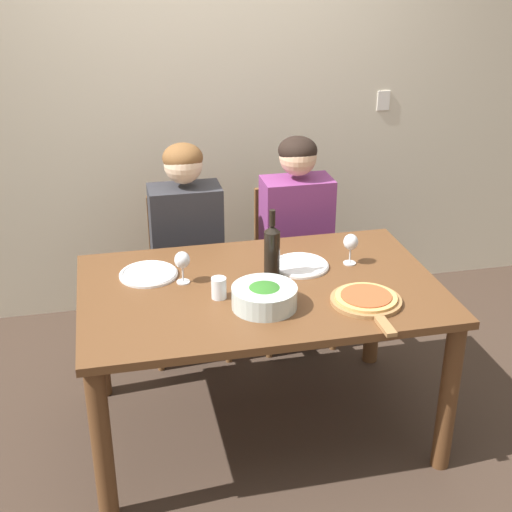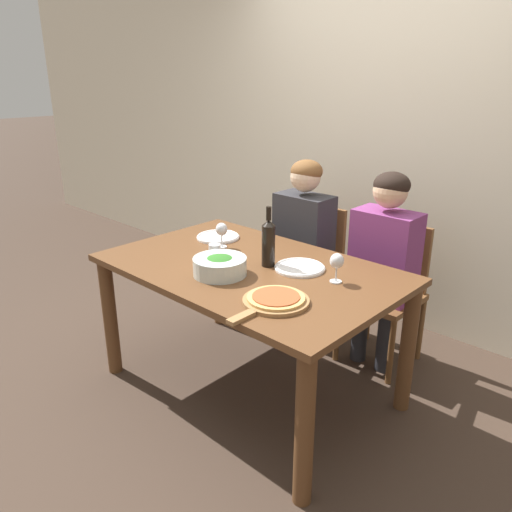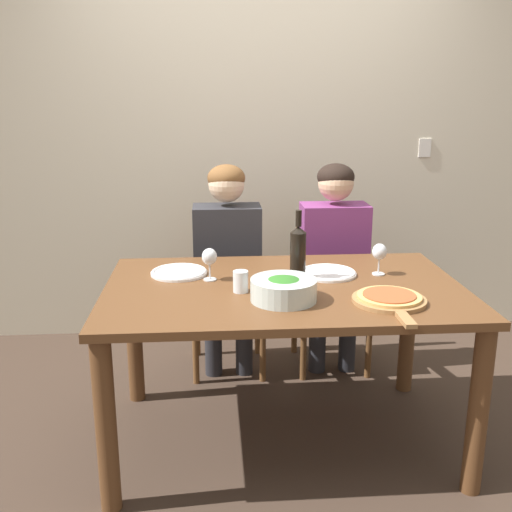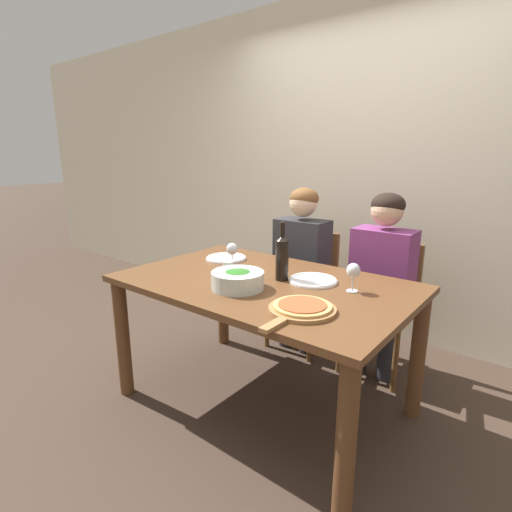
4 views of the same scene
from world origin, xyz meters
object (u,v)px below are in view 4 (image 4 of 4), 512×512
pizza_on_board (301,308)px  person_man (381,269)px  dinner_plate_right (313,280)px  wine_bottle (282,257)px  chair_left (307,284)px  wine_glass_left (232,250)px  wine_glass_right (353,272)px  person_woman (301,254)px  dinner_plate_left (226,258)px  chair_right (385,301)px  broccoli_bowl (238,280)px  water_tumbler (229,269)px

pizza_on_board → person_man: bearing=91.4°
person_man → dinner_plate_right: (-0.15, -0.61, 0.04)m
person_man → wine_bottle: size_ratio=3.74×
chair_left → person_man: size_ratio=0.72×
wine_bottle → wine_glass_left: (-0.40, 0.03, -0.03)m
wine_bottle → dinner_plate_right: (0.16, 0.08, -0.12)m
pizza_on_board → wine_glass_left: wine_glass_left is taller
wine_glass_right → person_woman: bearing=138.4°
dinner_plate_left → wine_glass_right: wine_glass_right is taller
wine_glass_right → chair_right: bearing=96.7°
broccoli_bowl → chair_left: bearing=101.1°
dinner_plate_right → wine_glass_right: 0.26m
person_man → broccoli_bowl: person_man is taller
chair_right → broccoli_bowl: size_ratio=3.17×
chair_right → wine_glass_left: bearing=-133.3°
dinner_plate_right → wine_glass_right: bearing=-3.3°
wine_bottle → dinner_plate_right: size_ratio=1.22×
chair_right → water_tumbler: size_ratio=9.38×
wine_glass_right → pizza_on_board: bearing=-98.9°
chair_left → dinner_plate_left: bearing=-110.6°
pizza_on_board → dinner_plate_left: bearing=152.1°
wine_glass_left → dinner_plate_left: bearing=144.8°
broccoli_bowl → dinner_plate_right: size_ratio=1.03×
chair_right → person_woman: bearing=-170.1°
chair_right → wine_bottle: wine_bottle is taller
chair_right → person_man: size_ratio=0.72×
person_man → broccoli_bowl: bearing=-113.2°
person_woman → wine_bottle: bearing=-66.0°
chair_left → broccoli_bowl: size_ratio=3.17×
dinner_plate_right → pizza_on_board: bearing=-66.3°
person_man → wine_glass_left: (-0.71, -0.65, 0.14)m
broccoli_bowl → wine_glass_right: 0.59m
chair_right → pizza_on_board: (0.02, -1.12, 0.31)m
pizza_on_board → wine_glass_left: size_ratio=2.94×
pizza_on_board → wine_glass_right: size_ratio=2.94×
person_man → wine_bottle: bearing=-114.5°
person_woman → broccoli_bowl: person_woman is taller
person_woman → water_tumbler: person_woman is taller
dinner_plate_left → pizza_on_board: bearing=-27.9°
person_woman → dinner_plate_left: (-0.24, -0.54, 0.04)m
person_woman → pizza_on_board: 1.20m
dinner_plate_left → wine_glass_left: wine_glass_left is taller
dinner_plate_right → person_man: bearing=75.8°
broccoli_bowl → pizza_on_board: (0.43, -0.06, -0.03)m
person_woman → wine_glass_right: (0.70, -0.62, 0.14)m
chair_right → water_tumbler: (-0.58, -0.93, 0.34)m
chair_left → wine_glass_right: 1.08m
person_man → dinner_plate_right: 0.63m
person_woman → broccoli_bowl: (0.21, -0.95, 0.08)m
person_man → dinner_plate_right: bearing=-104.2°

